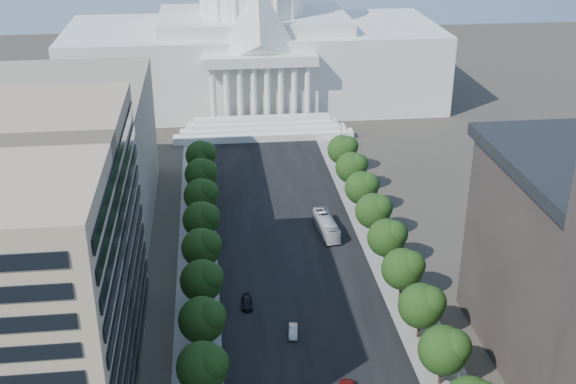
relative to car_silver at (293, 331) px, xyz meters
name	(u,v)px	position (x,y,z in m)	size (l,w,h in m)	color
road_asphalt	(285,228)	(2.88, 39.11, -0.70)	(30.00, 260.00, 0.01)	black
sidewalk_left	(198,233)	(-16.12, 39.11, -0.70)	(8.00, 260.00, 0.02)	gray
sidewalk_right	(370,224)	(21.88, 39.11, -0.70)	(8.00, 260.00, 0.02)	gray
capitol	(253,41)	(2.88, 134.00, 19.30)	(120.00, 56.00, 73.00)	white
office_block_left_far	(59,157)	(-45.12, 49.11, 14.30)	(38.00, 52.00, 30.00)	gray
tree_l_c	(204,366)	(-14.78, -15.09, 5.75)	(7.79, 7.60, 9.97)	#33261C
tree_l_d	(204,319)	(-14.78, -3.09, 5.75)	(7.79, 7.60, 9.97)	#33261C
tree_l_e	(203,280)	(-14.78, 8.91, 5.75)	(7.79, 7.60, 9.97)	#33261C
tree_l_f	(203,247)	(-14.78, 20.91, 5.75)	(7.79, 7.60, 9.97)	#33261C
tree_l_g	(203,219)	(-14.78, 32.91, 5.75)	(7.79, 7.60, 9.97)	#33261C
tree_l_h	(202,194)	(-14.78, 44.91, 5.75)	(7.79, 7.60, 9.97)	#33261C
tree_l_i	(202,173)	(-14.78, 56.91, 5.75)	(7.79, 7.60, 9.97)	#33261C
tree_l_j	(202,155)	(-14.78, 68.91, 5.75)	(7.79, 7.60, 9.97)	#33261C
tree_r_c	(446,349)	(21.22, -15.09, 5.75)	(7.79, 7.60, 9.97)	#33261C
tree_r_d	(423,305)	(21.22, -3.09, 5.75)	(7.79, 7.60, 9.97)	#33261C
tree_r_e	(404,268)	(21.22, 8.91, 5.75)	(7.79, 7.60, 9.97)	#33261C
tree_r_f	(388,237)	(21.22, 20.91, 5.75)	(7.79, 7.60, 9.97)	#33261C
tree_r_g	(375,210)	(21.22, 32.91, 5.75)	(7.79, 7.60, 9.97)	#33261C
tree_r_h	(363,187)	(21.22, 44.91, 5.75)	(7.79, 7.60, 9.97)	#33261C
tree_r_i	(353,167)	(21.22, 56.91, 5.75)	(7.79, 7.60, 9.97)	#33261C
tree_r_j	(344,149)	(21.22, 68.91, 5.75)	(7.79, 7.60, 9.97)	#33261C
streetlight_b	(457,355)	(22.78, -15.89, 5.12)	(2.61, 0.44, 9.00)	gray
streetlight_c	(412,270)	(22.78, 9.11, 5.12)	(2.61, 0.44, 9.00)	gray
streetlight_d	(381,210)	(22.78, 34.11, 5.12)	(2.61, 0.44, 9.00)	gray
streetlight_e	(357,165)	(22.78, 59.11, 5.12)	(2.61, 0.44, 9.00)	gray
streetlight_f	(339,131)	(22.78, 84.11, 5.12)	(2.61, 0.44, 9.00)	gray
car_silver	(293,331)	(0.00, 0.00, 0.00)	(1.49, 4.28, 1.41)	#AFB0B7
car_dark_b	(247,303)	(-7.23, 9.62, -0.02)	(1.90, 4.68, 1.36)	black
city_bus	(326,225)	(11.52, 36.03, 1.10)	(3.02, 12.92, 3.60)	silver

